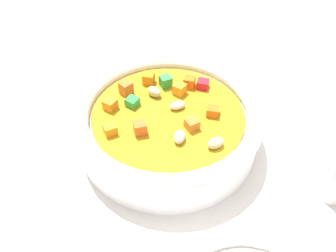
# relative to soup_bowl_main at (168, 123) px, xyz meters

# --- Properties ---
(ground_plane) EXTENTS (1.40, 1.40, 0.02)m
(ground_plane) POSITION_rel_soup_bowl_main_xyz_m (0.00, 0.00, -0.04)
(ground_plane) COLOR silver
(soup_bowl_main) EXTENTS (0.21, 0.21, 0.06)m
(soup_bowl_main) POSITION_rel_soup_bowl_main_xyz_m (0.00, 0.00, 0.00)
(soup_bowl_main) COLOR white
(soup_bowl_main) RESTS_ON ground_plane
(spoon) EXTENTS (0.07, 0.23, 0.01)m
(spoon) POSITION_rel_soup_bowl_main_xyz_m (0.18, 0.04, -0.02)
(spoon) COLOR silver
(spoon) RESTS_ON ground_plane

